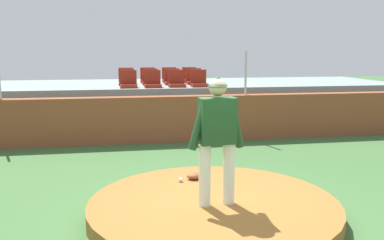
# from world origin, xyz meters

# --- Properties ---
(ground_plane) EXTENTS (60.00, 60.00, 0.00)m
(ground_plane) POSITION_xyz_m (0.00, 0.00, 0.00)
(ground_plane) COLOR #3C6734
(pitchers_mound) EXTENTS (3.67, 3.67, 0.23)m
(pitchers_mound) POSITION_xyz_m (0.00, 0.00, 0.12)
(pitchers_mound) COLOR #95622B
(pitchers_mound) RESTS_ON ground_plane
(pitcher) EXTENTS (0.83, 0.31, 1.83)m
(pitcher) POSITION_xyz_m (0.01, -0.15, 1.30)
(pitcher) COLOR white
(pitcher) RESTS_ON pitchers_mound
(baseball) EXTENTS (0.07, 0.07, 0.07)m
(baseball) POSITION_xyz_m (-0.34, 0.95, 0.27)
(baseball) COLOR white
(baseball) RESTS_ON pitchers_mound
(fielding_glove) EXTENTS (0.32, 0.23, 0.11)m
(fielding_glove) POSITION_xyz_m (-0.07, 1.05, 0.29)
(fielding_glove) COLOR brown
(fielding_glove) RESTS_ON pitchers_mound
(brick_barrier) EXTENTS (15.83, 0.40, 1.22)m
(brick_barrier) POSITION_xyz_m (0.00, 5.17, 0.61)
(brick_barrier) COLOR brown
(brick_barrier) RESTS_ON ground_plane
(fence_post_right) EXTENTS (0.06, 0.06, 1.17)m
(fence_post_right) POSITION_xyz_m (2.07, 5.17, 1.81)
(fence_post_right) COLOR silver
(fence_post_right) RESTS_ON brick_barrier
(bleacher_platform) EXTENTS (15.47, 4.21, 1.35)m
(bleacher_platform) POSITION_xyz_m (0.00, 8.01, 0.67)
(bleacher_platform) COLOR gray
(bleacher_platform) RESTS_ON ground_plane
(stadium_chair_0) EXTENTS (0.48, 0.44, 0.50)m
(stadium_chair_0) POSITION_xyz_m (-1.04, 6.45, 1.50)
(stadium_chair_0) COLOR maroon
(stadium_chair_0) RESTS_ON bleacher_platform
(stadium_chair_1) EXTENTS (0.48, 0.44, 0.50)m
(stadium_chair_1) POSITION_xyz_m (-0.35, 6.41, 1.50)
(stadium_chair_1) COLOR maroon
(stadium_chair_1) RESTS_ON bleacher_platform
(stadium_chair_2) EXTENTS (0.48, 0.44, 0.50)m
(stadium_chair_2) POSITION_xyz_m (0.36, 6.45, 1.50)
(stadium_chair_2) COLOR maroon
(stadium_chair_2) RESTS_ON bleacher_platform
(stadium_chair_3) EXTENTS (0.48, 0.44, 0.50)m
(stadium_chair_3) POSITION_xyz_m (1.02, 6.43, 1.50)
(stadium_chair_3) COLOR maroon
(stadium_chair_3) RESTS_ON bleacher_platform
(stadium_chair_4) EXTENTS (0.48, 0.44, 0.50)m
(stadium_chair_4) POSITION_xyz_m (-1.08, 7.34, 1.50)
(stadium_chair_4) COLOR maroon
(stadium_chair_4) RESTS_ON bleacher_platform
(stadium_chair_5) EXTENTS (0.48, 0.44, 0.50)m
(stadium_chair_5) POSITION_xyz_m (-0.35, 7.35, 1.50)
(stadium_chair_5) COLOR maroon
(stadium_chair_5) RESTS_ON bleacher_platform
(stadium_chair_6) EXTENTS (0.48, 0.44, 0.50)m
(stadium_chair_6) POSITION_xyz_m (0.34, 7.33, 1.50)
(stadium_chair_6) COLOR maroon
(stadium_chair_6) RESTS_ON bleacher_platform
(stadium_chair_7) EXTENTS (0.48, 0.44, 0.50)m
(stadium_chair_7) POSITION_xyz_m (1.04, 7.35, 1.50)
(stadium_chair_7) COLOR maroon
(stadium_chair_7) RESTS_ON bleacher_platform
(stadium_chair_8) EXTENTS (0.48, 0.44, 0.50)m
(stadium_chair_8) POSITION_xyz_m (-1.07, 8.21, 1.50)
(stadium_chair_8) COLOR maroon
(stadium_chair_8) RESTS_ON bleacher_platform
(stadium_chair_9) EXTENTS (0.48, 0.44, 0.50)m
(stadium_chair_9) POSITION_xyz_m (-0.36, 8.24, 1.50)
(stadium_chair_9) COLOR maroon
(stadium_chair_9) RESTS_ON bleacher_platform
(stadium_chair_10) EXTENTS (0.48, 0.44, 0.50)m
(stadium_chair_10) POSITION_xyz_m (0.37, 8.24, 1.50)
(stadium_chair_10) COLOR maroon
(stadium_chair_10) RESTS_ON bleacher_platform
(stadium_chair_11) EXTENTS (0.48, 0.44, 0.50)m
(stadium_chair_11) POSITION_xyz_m (1.05, 8.22, 1.50)
(stadium_chair_11) COLOR maroon
(stadium_chair_11) RESTS_ON bleacher_platform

